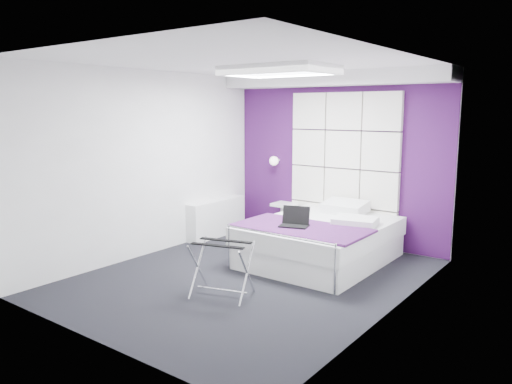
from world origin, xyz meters
The scene contains 15 objects.
floor centered at (0.00, 0.00, 0.00)m, with size 4.40×4.40×0.00m, color black.
ceiling centered at (0.00, 0.00, 2.60)m, with size 4.40×4.40×0.00m, color white.
wall_back centered at (0.00, 2.20, 1.30)m, with size 3.60×3.60×0.00m, color silver.
wall_left centered at (-1.80, 0.00, 1.30)m, with size 4.40×4.40×0.00m, color silver.
wall_right centered at (1.80, 0.00, 1.30)m, with size 4.40×4.40×0.00m, color silver.
accent_wall centered at (0.00, 2.19, 1.30)m, with size 3.58×0.02×2.58m, color #3C1048.
soffit centered at (0.00, 1.95, 2.50)m, with size 3.58×0.50×0.20m, color white.
headboard centered at (0.15, 2.14, 1.17)m, with size 1.80×0.08×2.30m, color white, non-canonical shape.
skylight centered at (0.00, 0.60, 2.55)m, with size 1.36×0.86×0.12m, color white, non-canonical shape.
wall_lamp centered at (-1.05, 2.06, 1.22)m, with size 0.15×0.15×0.15m, color white.
radiator centered at (-1.69, 1.30, 0.30)m, with size 0.22×1.20×0.60m, color white.
bed centered at (0.36, 1.12, 0.30)m, with size 1.70×2.05×0.72m.
nightstand centered at (-0.80, 2.02, 0.51)m, with size 0.42×0.33×0.05m, color white.
luggage_rack centered at (0.12, -0.67, 0.31)m, with size 0.62×0.46×0.61m.
laptop centered at (0.28, 0.61, 0.64)m, with size 0.36×0.25×0.26m.
Camera 1 is at (3.61, -4.70, 2.06)m, focal length 35.00 mm.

